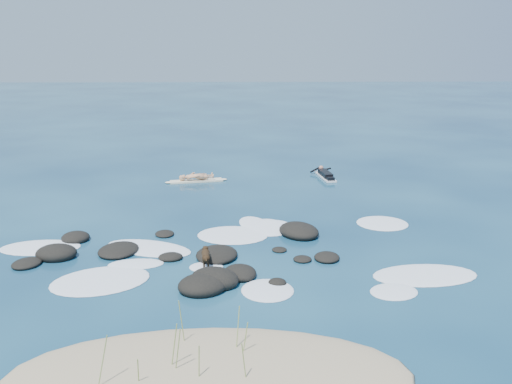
{
  "coord_description": "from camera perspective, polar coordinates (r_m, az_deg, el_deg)",
  "views": [
    {
      "loc": [
        0.75,
        -19.06,
        7.1
      ],
      "look_at": [
        1.34,
        4.0,
        0.9
      ],
      "focal_mm": 40.0,
      "sensor_mm": 36.0,
      "label": 1
    }
  ],
  "objects": [
    {
      "name": "reef_rocks",
      "position": [
        19.11,
        -6.34,
        -6.47
      ],
      "size": [
        10.96,
        6.81,
        0.64
      ],
      "color": "black",
      "rests_on": "ground"
    },
    {
      "name": "sand_dune",
      "position": [
        13.0,
        -4.76,
        -18.13
      ],
      "size": [
        9.0,
        4.4,
        0.6
      ],
      "primitive_type": "ellipsoid",
      "color": "#9E8966",
      "rests_on": "ground"
    },
    {
      "name": "dog",
      "position": [
        18.34,
        -5.05,
        -6.32
      ],
      "size": [
        0.32,
        1.04,
        0.66
      ],
      "rotation": [
        0.0,
        0.0,
        1.67
      ],
      "color": "black",
      "rests_on": "ground"
    },
    {
      "name": "dune_grass",
      "position": [
        12.81,
        -6.8,
        -15.31
      ],
      "size": [
        3.13,
        1.85,
        1.23
      ],
      "color": "#839849",
      "rests_on": "ground"
    },
    {
      "name": "breaking_foam",
      "position": [
        19.84,
        -2.22,
        -5.9
      ],
      "size": [
        15.95,
        8.32,
        0.12
      ],
      "color": "white",
      "rests_on": "ground"
    },
    {
      "name": "paddling_surfer_rig",
      "position": [
        30.42,
        6.93,
        1.74
      ],
      "size": [
        1.19,
        2.68,
        0.46
      ],
      "rotation": [
        0.0,
        0.0,
        1.71
      ],
      "color": "white",
      "rests_on": "ground"
    },
    {
      "name": "ground",
      "position": [
        20.36,
        -3.5,
        -5.4
      ],
      "size": [
        160.0,
        160.0,
        0.0
      ],
      "primitive_type": "plane",
      "color": "#0A2642",
      "rests_on": "ground"
    },
    {
      "name": "standing_surfer_rig",
      "position": [
        29.31,
        -6.02,
        2.39
      ],
      "size": [
        3.21,
        1.09,
        1.83
      ],
      "rotation": [
        0.0,
        0.0,
        0.21
      ],
      "color": "#FAEFC8",
      "rests_on": "ground"
    }
  ]
}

